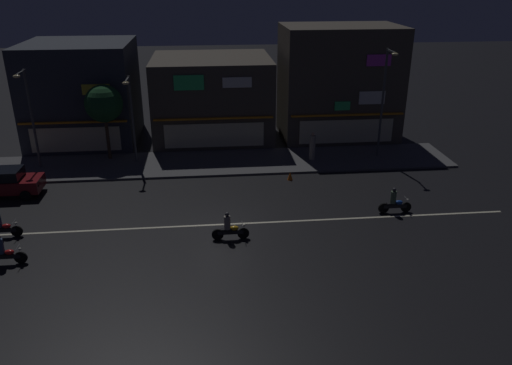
{
  "coord_description": "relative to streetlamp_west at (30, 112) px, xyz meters",
  "views": [
    {
      "loc": [
        -0.5,
        -23.96,
        12.59
      ],
      "look_at": [
        2.12,
        1.97,
        1.54
      ],
      "focal_mm": 35.22,
      "sensor_mm": 36.0,
      "label": 1
    }
  ],
  "objects": [
    {
      "name": "streetlamp_east",
      "position": [
        23.71,
        -0.09,
        0.51
      ],
      "size": [
        0.44,
        1.64,
        7.63
      ],
      "color": "#47494C",
      "rests_on": "sidewalk_far"
    },
    {
      "name": "storefront_left_block",
      "position": [
        11.98,
        6.55,
        -0.91
      ],
      "size": [
        9.18,
        8.22,
        6.37
      ],
      "color": "#4C443A",
      "rests_on": "ground"
    },
    {
      "name": "parked_car_near_kerb",
      "position": [
        -0.86,
        -4.09,
        -3.23
      ],
      "size": [
        4.3,
        1.98,
        1.67
      ],
      "color": "maroon",
      "rests_on": "ground"
    },
    {
      "name": "motorcycle_lead",
      "position": [
        12.39,
        -10.86,
        -3.46
      ],
      "size": [
        1.9,
        0.6,
        1.52
      ],
      "rotation": [
        0.0,
        0.0,
        3.16
      ],
      "color": "black",
      "rests_on": "ground"
    },
    {
      "name": "ground_plane",
      "position": [
        11.98,
        -9.25,
        -4.09
      ],
      "size": [
        140.0,
        140.0,
        0.0
      ],
      "primitive_type": "plane",
      "color": "black"
    },
    {
      "name": "traffic_cone",
      "position": [
        16.71,
        -3.42,
        -3.82
      ],
      "size": [
        0.36,
        0.36,
        0.55
      ],
      "primitive_type": "cone",
      "color": "orange",
      "rests_on": "ground"
    },
    {
      "name": "motorcycle_following",
      "position": [
        1.92,
        -12.15,
        -3.46
      ],
      "size": [
        1.9,
        0.6,
        1.52
      ],
      "rotation": [
        0.0,
        0.0,
        3.03
      ],
      "color": "black",
      "rests_on": "ground"
    },
    {
      "name": "motorcycle_trailing_far",
      "position": [
        0.88,
        -9.48,
        -3.46
      ],
      "size": [
        1.9,
        0.6,
        1.52
      ],
      "rotation": [
        0.0,
        0.0,
        3.28
      ],
      "color": "black",
      "rests_on": "ground"
    },
    {
      "name": "pedestrian_on_sidewalk",
      "position": [
        18.82,
        -0.15,
        -3.04
      ],
      "size": [
        0.42,
        0.42,
        1.99
      ],
      "rotation": [
        0.0,
        0.0,
        2.96
      ],
      "color": "gray",
      "rests_on": "sidewalk_far"
    },
    {
      "name": "storefront_right_block",
      "position": [
        21.98,
        5.59,
        0.27
      ],
      "size": [
        9.01,
        6.3,
        8.74
      ],
      "color": "#4C443A",
      "rests_on": "ground"
    },
    {
      "name": "lane_divider_stripe",
      "position": [
        11.98,
        -9.25,
        -4.09
      ],
      "size": [
        31.68,
        0.16,
        0.01
      ],
      "primitive_type": "cube",
      "color": "beige",
      "rests_on": "ground"
    },
    {
      "name": "streetlamp_mid",
      "position": [
        6.42,
        0.46,
        -0.34
      ],
      "size": [
        0.44,
        1.64,
        6.0
      ],
      "color": "#47494C",
      "rests_on": "sidewalk_far"
    },
    {
      "name": "sidewalk_far",
      "position": [
        11.98,
        0.03,
        -4.02
      ],
      "size": [
        33.34,
        4.97,
        0.14
      ],
      "primitive_type": "cube",
      "color": "#4C4C4F",
      "rests_on": "ground"
    },
    {
      "name": "motorcycle_opposite_lane",
      "position": [
        21.73,
        -8.76,
        -3.46
      ],
      "size": [
        1.9,
        0.6,
        1.52
      ],
      "rotation": [
        0.0,
        0.0,
        -0.13
      ],
      "color": "black",
      "rests_on": "ground"
    },
    {
      "name": "storefront_center_block",
      "position": [
        1.98,
        6.47,
        -0.27
      ],
      "size": [
        7.93,
        8.06,
        7.65
      ],
      "color": "#2D333D",
      "rests_on": "ground"
    },
    {
      "name": "street_tree",
      "position": [
        4.46,
        1.5,
        0.02
      ],
      "size": [
        2.6,
        2.6,
        5.3
      ],
      "color": "#473323",
      "rests_on": "sidewalk_far"
    },
    {
      "name": "streetlamp_west",
      "position": [
        0.0,
        0.0,
        0.0
      ],
      "size": [
        0.44,
        1.64,
        6.65
      ],
      "color": "#47494C",
      "rests_on": "sidewalk_far"
    }
  ]
}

